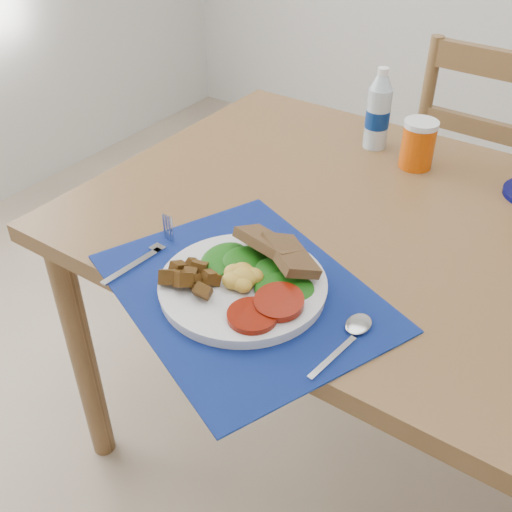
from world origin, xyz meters
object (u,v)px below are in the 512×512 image
Objects in this scene: breakfast_plate at (239,282)px; chair_far at (489,162)px; water_bottle at (378,113)px; juice_glass at (418,146)px.

chair_far is at bearing 101.99° from breakfast_plate.
chair_far is 4.00× the size of breakfast_plate.
chair_far is 0.54m from water_bottle.
chair_far is at bearing 81.74° from juice_glass.
chair_far is at bearing 66.01° from water_bottle.
water_bottle is (-0.06, 0.65, 0.06)m from breakfast_plate.
breakfast_plate is (-0.14, -1.09, 0.20)m from chair_far.
juice_glass is (0.12, -0.04, -0.03)m from water_bottle.
chair_far reaches higher than breakfast_plate.
water_bottle is 0.14m from juice_glass.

